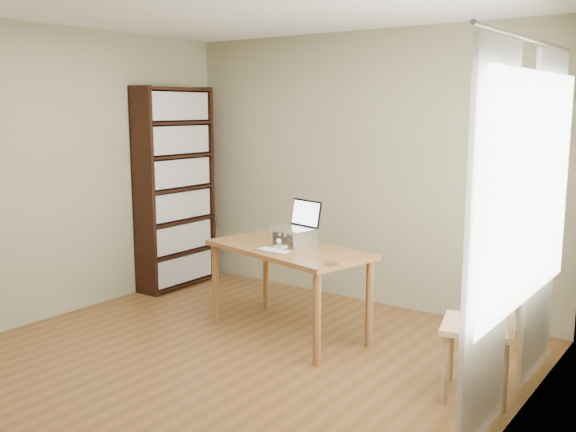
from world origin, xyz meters
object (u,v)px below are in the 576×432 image
object	(u,v)px
bookshelf	(175,188)
cat	(296,238)
desk	(288,258)
laptop	(298,222)
keyboard	(274,251)
chair	(491,318)

from	to	relation	value
bookshelf	cat	bearing A→B (deg)	-12.52
bookshelf	cat	xyz separation A→B (m)	(1.84, -0.41, -0.24)
bookshelf	desk	world-z (taller)	bookshelf
desk	laptop	distance (m)	0.32
laptop	cat	world-z (taller)	laptop
keyboard	bookshelf	bearing A→B (deg)	160.88
desk	chair	bearing A→B (deg)	4.95
laptop	cat	size ratio (longest dim) A/B	0.80
cat	desk	bearing A→B (deg)	-85.95
cat	chair	world-z (taller)	chair
laptop	desk	bearing A→B (deg)	-77.45
keyboard	desk	bearing A→B (deg)	97.22
chair	desk	bearing A→B (deg)	156.84
desk	cat	xyz separation A→B (m)	(-0.00, 0.11, 0.16)
desk	cat	size ratio (longest dim) A/B	3.21
desk	keyboard	bearing A→B (deg)	-72.81
chair	laptop	bearing A→B (deg)	152.48
desk	cat	bearing A→B (deg)	102.58
desk	bookshelf	bearing A→B (deg)	176.79
bookshelf	cat	world-z (taller)	bookshelf
laptop	chair	size ratio (longest dim) A/B	0.37
cat	chair	xyz separation A→B (m)	(1.77, -0.35, -0.26)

